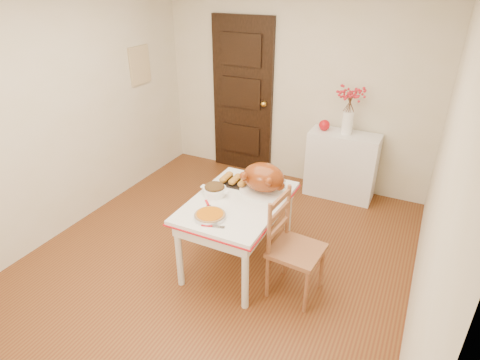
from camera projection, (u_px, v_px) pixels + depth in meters
The scene contains 19 objects.
floor at pixel (219, 258), 3.97m from camera, with size 3.50×4.00×0.00m, color #562712.
wall_back at pixel (294, 86), 4.98m from camera, with size 3.50×0.00×2.50m, color beige.
wall_left at pixel (66, 112), 4.08m from camera, with size 0.00×4.00×2.50m, color beige.
wall_right at pixel (441, 183), 2.70m from camera, with size 0.00×4.00×2.50m, color beige.
door_back at pixel (243, 97), 5.33m from camera, with size 0.85×0.06×2.06m, color black.
photo_board at pixel (140, 65), 4.91m from camera, with size 0.03×0.35×0.45m, color beige.
sideboard at pixel (341, 165), 4.90m from camera, with size 0.82×0.37×0.82m, color white.
kitchen_table at pixel (238, 232), 3.75m from camera, with size 0.80×1.16×0.70m, color silver, non-canonical shape.
chair_oak at pixel (297, 248), 3.34m from camera, with size 0.41×0.41×0.93m, color brown, non-canonical shape.
berry_vase at pixel (349, 111), 4.58m from camera, with size 0.29×0.29×0.57m, color white, non-canonical shape.
apple at pixel (324, 125), 4.79m from camera, with size 0.13×0.13×0.13m, color #B10E15.
turkey_platter at pixel (263, 179), 3.65m from camera, with size 0.46×0.36×0.29m, color brown, non-canonical shape.
pumpkin_pie at pixel (210, 215), 3.32m from camera, with size 0.26×0.26×0.06m, color #B15705.
stuffing_dish at pixel (215, 189), 3.66m from camera, with size 0.27×0.22×0.11m, color #443216, non-canonical shape.
rolls_tray at pixel (235, 180), 3.86m from camera, with size 0.28×0.22×0.08m, color #9C6C1E, non-canonical shape.
pie_server at pixel (213, 226), 3.21m from camera, with size 0.19×0.05×0.01m, color silver, non-canonical shape.
carving_knife at pixel (209, 207), 3.47m from camera, with size 0.25×0.06×0.01m, color silver, non-canonical shape.
drinking_glass at pixel (261, 173), 3.95m from camera, with size 0.06×0.06×0.11m, color white.
shaker_pair at pixel (281, 183), 3.79m from camera, with size 0.08×0.03×0.08m, color white, non-canonical shape.
Camera 1 is at (1.59, -2.75, 2.51)m, focal length 30.00 mm.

